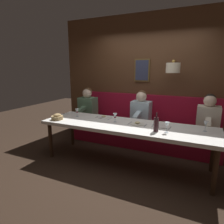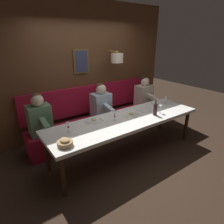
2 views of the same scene
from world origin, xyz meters
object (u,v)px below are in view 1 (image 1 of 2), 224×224
at_px(diner_near, 141,110).
at_px(diner_middle, 88,105).
at_px(wine_glass_3, 167,125).
at_px(diner_nearest, 208,116).
at_px(wine_glass_0, 77,111).
at_px(wine_glass_2, 115,116).
at_px(dining_table, 126,127).
at_px(wine_glass_1, 206,124).
at_px(wine_bottle, 156,124).
at_px(bread_bowl, 57,117).

bearing_deg(diner_near, diner_middle, 90.00).
height_order(diner_middle, wine_glass_3, diner_middle).
relative_size(diner_middle, wine_glass_3, 4.82).
xyz_separation_m(diner_nearest, wine_glass_3, (-1.05, 0.58, 0.04)).
height_order(wine_glass_0, wine_glass_2, same).
bearing_deg(diner_nearest, dining_table, 124.14).
bearing_deg(diner_middle, wine_glass_2, -127.30).
height_order(diner_nearest, wine_glass_0, diner_nearest).
bearing_deg(wine_glass_0, diner_middle, 16.46).
height_order(wine_glass_2, wine_glass_3, same).
distance_m(diner_nearest, wine_glass_0, 2.52).
distance_m(wine_glass_1, wine_glass_2, 1.48).
bearing_deg(diner_nearest, diner_near, 90.00).
bearing_deg(dining_table, wine_glass_2, 77.70).
bearing_deg(dining_table, wine_glass_0, 84.32).
xyz_separation_m(diner_near, diner_middle, (0.00, 1.33, 0.00)).
height_order(dining_table, wine_bottle, wine_bottle).
xyz_separation_m(diner_middle, wine_glass_1, (-0.74, -2.57, 0.04)).
bearing_deg(wine_glass_0, wine_glass_3, -98.57).
height_order(wine_glass_1, wine_bottle, wine_bottle).
height_order(dining_table, wine_glass_1, wine_glass_1).
bearing_deg(wine_glass_0, bread_bowl, 150.04).
bearing_deg(wine_glass_1, wine_glass_0, 90.77).
distance_m(diner_middle, wine_glass_1, 2.68).
bearing_deg(diner_middle, dining_table, -123.71).
bearing_deg(wine_bottle, diner_near, 27.51).
bearing_deg(bread_bowl, dining_table, -79.20).
bearing_deg(wine_glass_3, diner_middle, 62.87).
xyz_separation_m(diner_middle, wine_glass_3, (-1.05, -2.04, 0.04)).
height_order(wine_glass_1, bread_bowl, wine_glass_1).
bearing_deg(wine_glass_1, wine_glass_2, 93.48).
xyz_separation_m(dining_table, wine_glass_3, (-0.16, -0.72, 0.17)).
distance_m(wine_glass_0, wine_bottle, 1.68).
height_order(diner_middle, wine_glass_1, diner_middle).
relative_size(diner_middle, wine_bottle, 2.64).
xyz_separation_m(wine_glass_1, wine_bottle, (-0.32, 0.69, -0.00)).
bearing_deg(wine_glass_1, wine_bottle, 115.11).
distance_m(dining_table, wine_glass_0, 1.11).
xyz_separation_m(wine_glass_2, wine_bottle, (-0.23, -0.79, 0.00)).
bearing_deg(dining_table, diner_middle, 56.29).
distance_m(diner_near, bread_bowl, 1.73).
bearing_deg(diner_near, wine_glass_2, 164.07).
height_order(diner_near, bread_bowl, diner_near).
relative_size(diner_nearest, bread_bowl, 3.60).
distance_m(diner_middle, bread_bowl, 1.13).
bearing_deg(diner_near, wine_glass_3, -145.70).
relative_size(wine_glass_2, wine_glass_3, 1.00).
bearing_deg(wine_glass_0, diner_nearest, -72.10).
distance_m(wine_glass_0, wine_glass_3, 1.84).
bearing_deg(wine_bottle, bread_bowl, 92.00).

